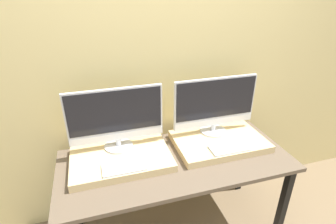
{
  "coord_description": "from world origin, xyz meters",
  "views": [
    {
      "loc": [
        -0.5,
        -1.09,
        1.85
      ],
      "look_at": [
        0.0,
        0.56,
        1.0
      ],
      "focal_mm": 28.0,
      "sensor_mm": 36.0,
      "label": 1
    }
  ],
  "objects_px": {
    "monitor_left": "(116,118)",
    "monitor_right": "(215,104)",
    "keyboard_left": "(124,167)",
    "keyboard_right": "(229,148)"
  },
  "relations": [
    {
      "from": "monitor_left",
      "to": "keyboard_right",
      "type": "height_order",
      "value": "monitor_left"
    },
    {
      "from": "monitor_left",
      "to": "monitor_right",
      "type": "distance_m",
      "value": 0.76
    },
    {
      "from": "monitor_left",
      "to": "keyboard_left",
      "type": "xyz_separation_m",
      "value": [
        0.0,
        -0.27,
        -0.23
      ]
    },
    {
      "from": "keyboard_right",
      "to": "monitor_left",
      "type": "bearing_deg",
      "value": 160.61
    },
    {
      "from": "monitor_right",
      "to": "keyboard_right",
      "type": "xyz_separation_m",
      "value": [
        0.0,
        -0.27,
        -0.23
      ]
    },
    {
      "from": "monitor_right",
      "to": "monitor_left",
      "type": "bearing_deg",
      "value": 180.0
    },
    {
      "from": "keyboard_left",
      "to": "monitor_right",
      "type": "height_order",
      "value": "monitor_right"
    },
    {
      "from": "keyboard_left",
      "to": "monitor_right",
      "type": "distance_m",
      "value": 0.83
    },
    {
      "from": "monitor_left",
      "to": "keyboard_right",
      "type": "distance_m",
      "value": 0.83
    },
    {
      "from": "keyboard_left",
      "to": "keyboard_right",
      "type": "distance_m",
      "value": 0.76
    }
  ]
}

